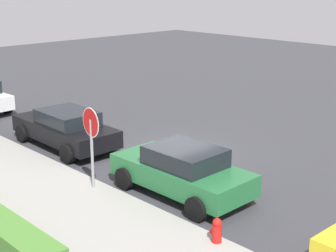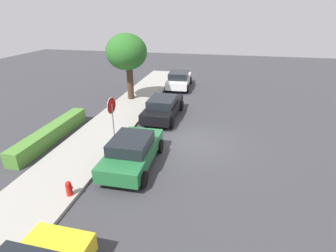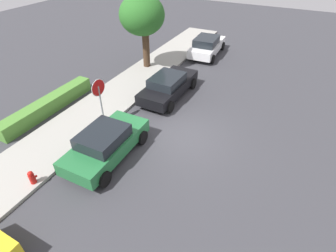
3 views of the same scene
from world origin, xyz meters
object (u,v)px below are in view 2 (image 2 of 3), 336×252
(stop_sign, at_px, (112,112))
(fire_hydrant, at_px, (69,190))
(street_tree_near_corner, at_px, (127,53))
(parked_car_black, at_px, (163,107))
(parked_car_green, at_px, (132,151))
(parked_car_white, at_px, (179,79))

(stop_sign, bearing_deg, fire_hydrant, -178.25)
(stop_sign, relative_size, street_tree_near_corner, 0.50)
(street_tree_near_corner, distance_m, fire_hydrant, 11.73)
(stop_sign, xyz_separation_m, parked_car_black, (3.92, -1.66, -0.99))
(stop_sign, relative_size, parked_car_black, 0.54)
(parked_car_green, bearing_deg, fire_hydrant, 149.49)
(parked_car_white, xyz_separation_m, fire_hydrant, (-15.48, 1.27, -0.38))
(parked_car_white, height_order, fire_hydrant, parked_car_white)
(parked_car_green, height_order, parked_car_white, parked_car_white)
(parked_car_green, height_order, fire_hydrant, parked_car_green)
(parked_car_green, height_order, street_tree_near_corner, street_tree_near_corner)
(street_tree_near_corner, bearing_deg, parked_car_white, -35.03)
(stop_sign, xyz_separation_m, parked_car_white, (11.04, -1.41, -0.95))
(fire_hydrant, bearing_deg, stop_sign, 1.75)
(parked_car_green, distance_m, street_tree_near_corner, 9.61)
(parked_car_black, bearing_deg, fire_hydrant, 169.67)
(street_tree_near_corner, height_order, fire_hydrant, street_tree_near_corner)
(stop_sign, relative_size, fire_hydrant, 3.42)
(parked_car_green, bearing_deg, parked_car_black, -0.09)
(stop_sign, height_order, parked_car_white, stop_sign)
(street_tree_near_corner, bearing_deg, parked_car_black, -130.46)
(parked_car_black, relative_size, parked_car_white, 1.01)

